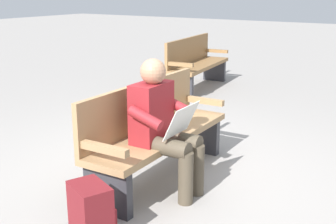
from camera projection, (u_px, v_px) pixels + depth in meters
ground_plane at (161, 177)px, 4.18m from camera, size 40.00×40.00×0.00m
bench_near at (155, 130)px, 4.09m from camera, size 1.81×0.52×0.90m
person_seated at (163, 123)px, 3.73m from camera, size 0.58×0.58×1.18m
backpack at (92, 213)px, 3.08m from camera, size 0.35×0.38×0.43m
bench_far at (196, 63)px, 7.75m from camera, size 1.84×0.69×0.90m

